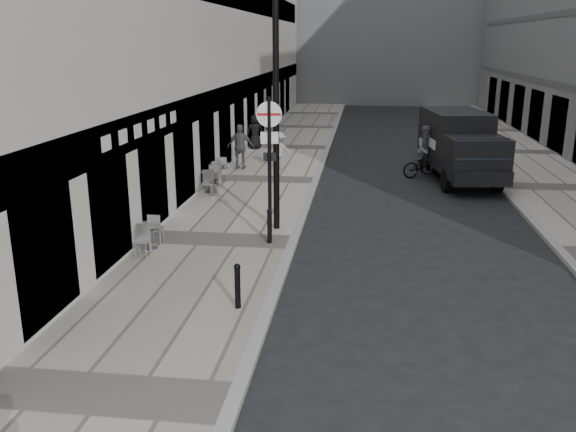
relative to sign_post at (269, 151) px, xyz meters
name	(u,v)px	position (x,y,z in m)	size (l,w,h in m)	color
sidewalk	(265,180)	(-1.40, 7.67, -2.53)	(4.00, 60.00, 0.12)	#A69F96
far_sidewalk	(556,188)	(9.60, 7.67, -2.53)	(4.00, 60.00, 0.12)	#A69F96
sign_post	(269,151)	(0.00, 0.00, 0.00)	(0.66, 0.12, 3.86)	black
lamppost	(276,97)	(0.00, 1.23, 1.28)	(0.30, 0.30, 6.75)	black
bollard_near	(238,287)	(0.00, -4.29, -2.03)	(0.12, 0.12, 0.88)	black
bollard_far	(269,227)	(0.00, -0.12, -2.03)	(0.12, 0.12, 0.88)	black
panel_van	(459,143)	(6.14, 8.91, -1.08)	(2.84, 5.90, 2.67)	black
cyclist	(426,157)	(4.93, 9.29, -1.77)	(2.05, 1.37, 2.10)	black
pedestrian_a	(241,147)	(-2.72, 9.48, -1.53)	(1.10, 0.46, 1.89)	#555459
pedestrian_b	(280,151)	(-1.07, 9.67, -1.69)	(1.01, 0.58, 1.56)	#9E9A92
pedestrian_c	(255,132)	(-3.00, 14.52, -1.61)	(0.84, 0.54, 1.71)	black
cafe_table_near	(211,180)	(-2.92, 5.21, -2.01)	(0.71, 1.59, 0.91)	#B0B0B2
cafe_table_mid	(149,234)	(-3.00, -1.03, -2.06)	(0.63, 1.42, 0.81)	silver
cafe_table_far	(220,171)	(-3.00, 6.80, -2.01)	(0.70, 1.57, 0.90)	silver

